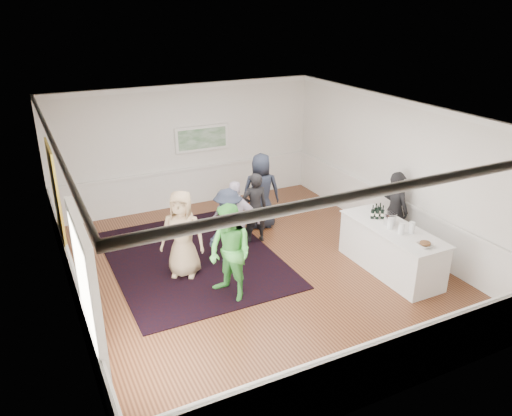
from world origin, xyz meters
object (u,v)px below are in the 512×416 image
guest_navy (261,191)px  guest_lilac (236,221)px  guest_green (230,253)px  guest_tan (182,234)px  ice_bucket (390,219)px  guest_dark_b (255,208)px  serving_table (391,249)px  guest_dark_a (228,226)px  bartender (395,210)px  nut_bowl (425,244)px

guest_navy → guest_lilac: bearing=65.4°
guest_green → guest_navy: (1.91, 2.54, 0.00)m
guest_tan → ice_bucket: (3.81, -1.54, 0.18)m
guest_dark_b → ice_bucket: bearing=136.4°
serving_table → ice_bucket: bearing=79.2°
guest_dark_a → guest_navy: 1.85m
guest_green → guest_lilac: size_ratio=1.07×
guest_lilac → bartender: bearing=-162.5°
ice_bucket → guest_dark_a: bearing=148.7°
nut_bowl → serving_table: bearing=88.2°
guest_tan → guest_lilac: size_ratio=1.04×
guest_dark_b → guest_tan: bearing=27.2°
serving_table → guest_navy: guest_navy is taller
guest_tan → ice_bucket: size_ratio=6.85×
guest_lilac → guest_green: bearing=97.1°
guest_green → guest_dark_b: (1.42, 1.89, -0.10)m
guest_dark_a → guest_lilac: bearing=170.2°
bartender → guest_navy: guest_navy is taller
ice_bucket → nut_bowl: ice_bucket is taller
guest_lilac → guest_navy: bearing=-100.1°
guest_dark_b → guest_green: bearing=59.6°
guest_green → guest_dark_a: (0.53, 1.31, -0.11)m
serving_table → bartender: bearing=47.5°
guest_dark_b → guest_navy: guest_navy is taller
serving_table → guest_dark_a: bearing=146.2°
guest_tan → guest_dark_b: guest_tan is taller
guest_tan → guest_dark_a: 1.05m
bartender → nut_bowl: 1.90m
guest_dark_b → bartender: bearing=155.5°
guest_green → nut_bowl: size_ratio=6.37×
ice_bucket → guest_dark_b: bearing=129.8°
guest_tan → guest_dark_a: guest_tan is taller
guest_dark_b → nut_bowl: size_ratio=5.71×
bartender → guest_dark_b: (-2.63, 1.58, -0.06)m
bartender → guest_green: guest_green is taller
serving_table → guest_dark_a: 3.32m
guest_lilac → guest_dark_a: guest_lilac is taller
nut_bowl → guest_lilac: bearing=132.2°
guest_green → guest_dark_a: bearing=137.4°
guest_green → ice_bucket: guest_green is taller
guest_green → guest_tan: bearing=-177.0°
guest_green → guest_navy: size_ratio=1.00×
guest_dark_a → nut_bowl: guest_dark_a is taller
guest_dark_a → ice_bucket: 3.26m
bartender → ice_bucket: 1.03m
bartender → guest_green: 4.06m
serving_table → nut_bowl: (-0.03, -0.89, 0.51)m
ice_bucket → nut_bowl: (-0.06, -1.04, -0.08)m
guest_lilac → guest_dark_a: bearing=50.3°
guest_green → guest_dark_b: 2.37m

